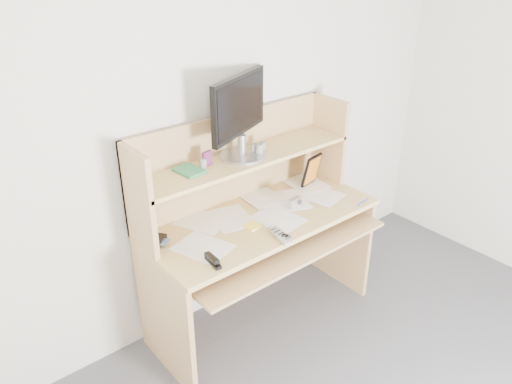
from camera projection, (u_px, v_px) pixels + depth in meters
back_wall at (227, 121)px, 2.89m from camera, size 3.60×0.04×2.50m
desk at (253, 220)px, 2.98m from camera, size 1.40×0.70×1.30m
paper_clutter at (262, 216)px, 2.89m from camera, size 1.32×0.54×0.01m
keyboard at (281, 237)px, 2.86m from camera, size 0.43×0.19×0.03m
tv_remote at (281, 235)px, 2.68m from camera, size 0.10×0.20×0.02m
flip_phone at (284, 236)px, 2.68m from camera, size 0.07×0.10×0.02m
stapler at (213, 260)px, 2.46m from camera, size 0.05×0.13×0.04m
wallet at (155, 240)px, 2.64m from camera, size 0.14×0.14×0.03m
sticky_note_pad at (253, 226)px, 2.79m from camera, size 0.08×0.08×0.01m
digital_camera at (295, 202)px, 2.99m from camera, size 0.09×0.04×0.05m
game_case at (312, 170)px, 3.21m from camera, size 0.15×0.05×0.21m
blue_pen at (362, 202)px, 3.04m from camera, size 0.13×0.03×0.01m
card_box at (207, 159)px, 2.71m from camera, size 0.06×0.03×0.08m
shelf_book at (189, 171)px, 2.65m from camera, size 0.14×0.17×0.02m
chip_stack_a at (203, 163)px, 2.70m from camera, size 0.05×0.05×0.05m
chip_stack_b at (259, 150)px, 2.84m from camera, size 0.05×0.05×0.07m
chip_stack_c at (262, 146)px, 2.92m from camera, size 0.05×0.05×0.05m
chip_stack_d at (254, 149)px, 2.87m from camera, size 0.05×0.05×0.06m
monitor at (240, 114)px, 2.75m from camera, size 0.50×0.29×0.46m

